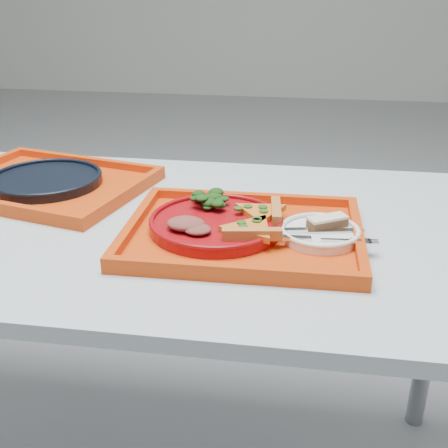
{
  "coord_description": "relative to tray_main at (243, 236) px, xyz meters",
  "views": [
    {
      "loc": [
        0.36,
        -1.04,
        1.22
      ],
      "look_at": [
        0.21,
        -0.07,
        0.78
      ],
      "focal_mm": 45.0,
      "sensor_mm": 36.0,
      "label": 1
    }
  ],
  "objects": [
    {
      "name": "side_plate",
      "position": [
        0.14,
        0.0,
        0.01
      ],
      "size": [
        0.15,
        0.15,
        0.01
      ],
      "primitive_type": "cylinder",
      "color": "white",
      "rests_on": "tray_main"
    },
    {
      "name": "pizza_slice_a",
      "position": [
        0.02,
        -0.03,
        0.03
      ],
      "size": [
        0.12,
        0.14,
        0.02
      ],
      "primitive_type": null,
      "rotation": [
        0.0,
        0.0,
        1.73
      ],
      "color": "orange",
      "rests_on": "dinner_plate"
    },
    {
      "name": "pizza_slice_b",
      "position": [
        0.03,
        0.05,
        0.03
      ],
      "size": [
        0.13,
        0.12,
        0.02
      ],
      "primitive_type": null,
      "rotation": [
        0.0,
        0.0,
        3.24
      ],
      "color": "orange",
      "rests_on": "dinner_plate"
    },
    {
      "name": "tray_far",
      "position": [
        -0.5,
        0.2,
        0.0
      ],
      "size": [
        0.52,
        0.44,
        0.01
      ],
      "primitive_type": "cube",
      "rotation": [
        0.0,
        0.0,
        -0.23
      ],
      "color": "#C7390A",
      "rests_on": "table"
    },
    {
      "name": "dessert_bar",
      "position": [
        0.16,
        0.02,
        0.03
      ],
      "size": [
        0.08,
        0.06,
        0.02
      ],
      "rotation": [
        0.0,
        0.0,
        0.54
      ],
      "color": "#452C17",
      "rests_on": "side_plate"
    },
    {
      "name": "navy_plate",
      "position": [
        -0.5,
        0.2,
        0.01
      ],
      "size": [
        0.26,
        0.26,
        0.02
      ],
      "primitive_type": "cylinder",
      "color": "black",
      "rests_on": "tray_far"
    },
    {
      "name": "meat_portion",
      "position": [
        -0.1,
        -0.04,
        0.03
      ],
      "size": [
        0.07,
        0.06,
        0.02
      ],
      "primitive_type": "ellipsoid",
      "color": "brown",
      "rests_on": "dinner_plate"
    },
    {
      "name": "knife",
      "position": [
        0.14,
        -0.0,
        0.02
      ],
      "size": [
        0.18,
        0.05,
        0.01
      ],
      "primitive_type": "cube",
      "rotation": [
        0.0,
        0.0,
        0.19
      ],
      "color": "silver",
      "rests_on": "side_plate"
    },
    {
      "name": "dinner_plate",
      "position": [
        -0.05,
        0.01,
        0.02
      ],
      "size": [
        0.26,
        0.26,
        0.02
      ],
      "primitive_type": "cylinder",
      "color": "maroon",
      "rests_on": "tray_main"
    },
    {
      "name": "tray_main",
      "position": [
        0.0,
        0.0,
        0.0
      ],
      "size": [
        0.45,
        0.36,
        0.01
      ],
      "primitive_type": "cube",
      "rotation": [
        0.0,
        0.0,
        0.01
      ],
      "color": "#C7390A",
      "rests_on": "table"
    },
    {
      "name": "salad_heap",
      "position": [
        -0.08,
        0.08,
        0.04
      ],
      "size": [
        0.08,
        0.07,
        0.04
      ],
      "primitive_type": "ellipsoid",
      "color": "black",
      "rests_on": "dinner_plate"
    },
    {
      "name": "fork",
      "position": [
        0.14,
        -0.04,
        0.02
      ],
      "size": [
        0.19,
        0.04,
        0.01
      ],
      "primitive_type": "cube",
      "rotation": [
        0.0,
        0.0,
        0.07
      ],
      "color": "silver",
      "rests_on": "side_plate"
    },
    {
      "name": "table",
      "position": [
        -0.24,
        0.06,
        -0.08
      ],
      "size": [
        1.6,
        0.8,
        0.75
      ],
      "color": "#A3AEB7",
      "rests_on": "ground"
    }
  ]
}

